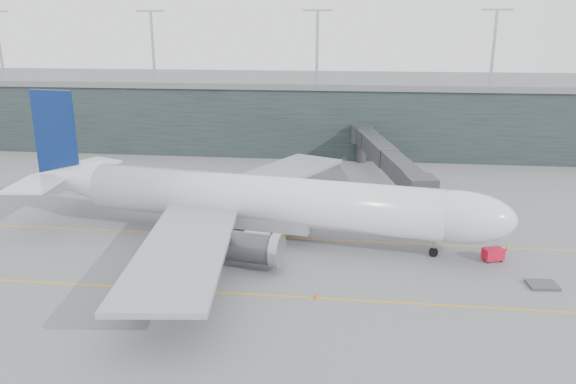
# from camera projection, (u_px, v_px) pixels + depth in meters

# --- Properties ---
(ground) EXTENTS (320.00, 320.00, 0.00)m
(ground) POSITION_uv_depth(u_px,v_px,m) (252.00, 226.00, 76.13)
(ground) COLOR slate
(ground) RESTS_ON ground
(taxiline_a) EXTENTS (160.00, 0.25, 0.02)m
(taxiline_a) POSITION_uv_depth(u_px,v_px,m) (247.00, 236.00, 72.32)
(taxiline_a) COLOR orange
(taxiline_a) RESTS_ON ground
(taxiline_b) EXTENTS (160.00, 0.25, 0.02)m
(taxiline_b) POSITION_uv_depth(u_px,v_px,m) (216.00, 292.00, 57.08)
(taxiline_b) COLOR orange
(taxiline_b) RESTS_ON ground
(taxiline_lead_main) EXTENTS (0.25, 60.00, 0.02)m
(taxiline_lead_main) POSITION_uv_depth(u_px,v_px,m) (303.00, 187.00, 94.58)
(taxiline_lead_main) COLOR orange
(taxiline_lead_main) RESTS_ON ground
(terminal) EXTENTS (240.00, 36.00, 29.00)m
(terminal) POSITION_uv_depth(u_px,v_px,m) (298.00, 110.00, 129.19)
(terminal) COLOR #1C2627
(terminal) RESTS_ON ground
(main_aircraft) EXTENTS (63.78, 59.29, 17.92)m
(main_aircraft) POSITION_uv_depth(u_px,v_px,m) (256.00, 200.00, 70.52)
(main_aircraft) COLOR silver
(main_aircraft) RESTS_ON ground
(jet_bridge) EXTENTS (12.80, 48.27, 7.40)m
(jet_bridge) POSITION_uv_depth(u_px,v_px,m) (384.00, 149.00, 97.53)
(jet_bridge) COLOR #2E2F34
(jet_bridge) RESTS_ON ground
(gse_cart) EXTENTS (2.57, 2.08, 1.51)m
(gse_cart) POSITION_uv_depth(u_px,v_px,m) (493.00, 254.00, 64.61)
(gse_cart) COLOR red
(gse_cart) RESTS_ON ground
(baggage_dolly) EXTENTS (3.12, 2.58, 0.29)m
(baggage_dolly) POSITION_uv_depth(u_px,v_px,m) (542.00, 285.00, 58.38)
(baggage_dolly) COLOR #393A3F
(baggage_dolly) RESTS_ON ground
(uld_a) EXTENTS (2.40, 2.09, 1.90)m
(uld_a) POSITION_uv_depth(u_px,v_px,m) (228.00, 199.00, 84.87)
(uld_a) COLOR #3B3B40
(uld_a) RESTS_ON ground
(uld_b) EXTENTS (2.65, 2.44, 1.94)m
(uld_b) POSITION_uv_depth(u_px,v_px,m) (247.00, 193.00, 87.56)
(uld_b) COLOR #3B3B40
(uld_b) RESTS_ON ground
(uld_c) EXTENTS (1.85, 1.49, 1.66)m
(uld_c) POSITION_uv_depth(u_px,v_px,m) (263.00, 197.00, 86.04)
(uld_c) COLOR #3B3B40
(uld_c) RESTS_ON ground
(cone_nose) EXTENTS (0.45, 0.45, 0.72)m
(cone_nose) POSITION_uv_depth(u_px,v_px,m) (507.00, 248.00, 67.68)
(cone_nose) COLOR #CE6A0B
(cone_nose) RESTS_ON ground
(cone_wing_stbd) EXTENTS (0.41, 0.41, 0.65)m
(cone_wing_stbd) POSITION_uv_depth(u_px,v_px,m) (315.00, 295.00, 55.79)
(cone_wing_stbd) COLOR #E0430C
(cone_wing_stbd) RESTS_ON ground
(cone_wing_port) EXTENTS (0.43, 0.43, 0.69)m
(cone_wing_port) POSITION_uv_depth(u_px,v_px,m) (317.00, 202.00, 85.69)
(cone_wing_port) COLOR #F24E0D
(cone_wing_port) RESTS_ON ground
(cone_tail) EXTENTS (0.42, 0.42, 0.66)m
(cone_tail) POSITION_uv_depth(u_px,v_px,m) (177.00, 249.00, 67.50)
(cone_tail) COLOR orange
(cone_tail) RESTS_ON ground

